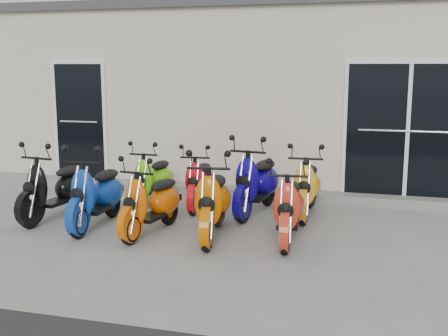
{
  "coord_description": "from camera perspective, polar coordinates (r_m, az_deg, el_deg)",
  "views": [
    {
      "loc": [
        2.13,
        -7.16,
        2.23
      ],
      "look_at": [
        0.0,
        0.6,
        0.75
      ],
      "focal_mm": 45.0,
      "sensor_mm": 36.0,
      "label": 1
    }
  ],
  "objects": [
    {
      "name": "ground",
      "position": [
        7.79,
        -1.17,
        -6.2
      ],
      "size": [
        80.0,
        80.0,
        0.0
      ],
      "primitive_type": "plane",
      "color": "gray",
      "rests_on": "ground"
    },
    {
      "name": "building",
      "position": [
        12.56,
        5.6,
        7.49
      ],
      "size": [
        14.0,
        6.0,
        3.2
      ],
      "primitive_type": "cube",
      "color": "beige",
      "rests_on": "ground"
    },
    {
      "name": "roof_cap",
      "position": [
        12.58,
        5.74,
        15.15
      ],
      "size": [
        14.2,
        6.2,
        0.16
      ],
      "primitive_type": "cube",
      "color": "#3F3F42",
      "rests_on": "building"
    },
    {
      "name": "front_step",
      "position": [
        9.66,
        2.23,
        -2.47
      ],
      "size": [
        14.0,
        0.4,
        0.15
      ],
      "primitive_type": "cube",
      "color": "gray",
      "rests_on": "ground"
    },
    {
      "name": "door_left",
      "position": [
        10.78,
        -14.4,
        4.93
      ],
      "size": [
        1.07,
        0.08,
        2.22
      ],
      "primitive_type": "cube",
      "color": "black",
      "rests_on": "front_step"
    },
    {
      "name": "door_right",
      "position": [
        9.39,
        18.18,
        3.97
      ],
      "size": [
        2.02,
        0.08,
        2.22
      ],
      "primitive_type": "cube",
      "color": "black",
      "rests_on": "front_step"
    },
    {
      "name": "scooter_front_black",
      "position": [
        8.52,
        -16.78,
        -1.1
      ],
      "size": [
        0.78,
        1.67,
        1.19
      ],
      "primitive_type": null,
      "rotation": [
        0.0,
        0.0,
        -0.13
      ],
      "color": "black",
      "rests_on": "ground"
    },
    {
      "name": "scooter_front_blue",
      "position": [
        7.95,
        -12.87,
        -1.66
      ],
      "size": [
        0.67,
        1.66,
        1.21
      ],
      "primitive_type": null,
      "rotation": [
        0.0,
        0.0,
        0.05
      ],
      "color": "#0C3A9A",
      "rests_on": "ground"
    },
    {
      "name": "scooter_front_orange_a",
      "position": [
        7.49,
        -7.41,
        -2.61
      ],
      "size": [
        0.76,
        1.56,
        1.1
      ],
      "primitive_type": null,
      "rotation": [
        0.0,
        0.0,
        -0.15
      ],
      "color": "#D55404",
      "rests_on": "ground"
    },
    {
      "name": "scooter_front_orange_b",
      "position": [
        7.26,
        -1.15,
        -2.44
      ],
      "size": [
        0.85,
        1.73,
        1.23
      ],
      "primitive_type": null,
      "rotation": [
        0.0,
        0.0,
        0.15
      ],
      "color": "#CE5D00",
      "rests_on": "ground"
    },
    {
      "name": "scooter_front_red",
      "position": [
        7.16,
        6.6,
        -3.03
      ],
      "size": [
        0.69,
        1.59,
        1.14
      ],
      "primitive_type": null,
      "rotation": [
        0.0,
        0.0,
        0.08
      ],
      "color": "red",
      "rests_on": "ground"
    },
    {
      "name": "scooter_back_green",
      "position": [
        9.08,
        -7.26,
        -0.39
      ],
      "size": [
        0.57,
        1.47,
        1.08
      ],
      "primitive_type": null,
      "rotation": [
        0.0,
        0.0,
        -0.02
      ],
      "color": "#68D50F",
      "rests_on": "ground"
    },
    {
      "name": "scooter_back_red",
      "position": [
        8.82,
        -2.51,
        -0.69
      ],
      "size": [
        0.67,
        1.48,
        1.06
      ],
      "primitive_type": null,
      "rotation": [
        0.0,
        0.0,
        0.1
      ],
      "color": "red",
      "rests_on": "ground"
    },
    {
      "name": "scooter_back_blue",
      "position": [
        8.44,
        3.36,
        -0.55
      ],
      "size": [
        0.84,
        1.76,
        1.25
      ],
      "primitive_type": null,
      "rotation": [
        0.0,
        0.0,
        -0.14
      ],
      "color": "#0D0377",
      "rests_on": "ground"
    },
    {
      "name": "scooter_back_yellow",
      "position": [
        8.4,
        8.46,
        -1.06
      ],
      "size": [
        0.62,
        1.57,
        1.15
      ],
      "primitive_type": null,
      "rotation": [
        0.0,
        0.0,
        0.03
      ],
      "color": "orange",
      "rests_on": "ground"
    }
  ]
}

